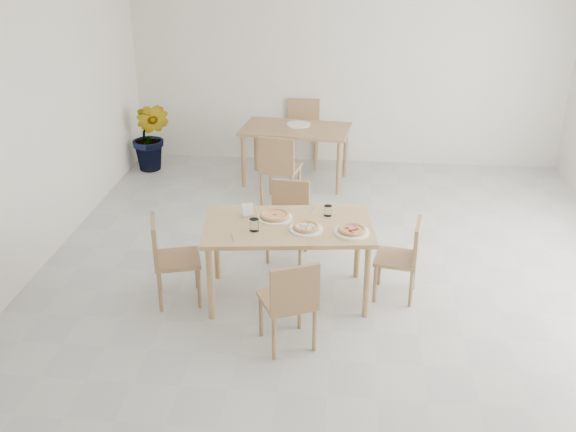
# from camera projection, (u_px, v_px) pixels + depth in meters

# --- Properties ---
(main_table) EXTENTS (1.61, 1.03, 0.75)m
(main_table) POSITION_uv_depth(u_px,v_px,m) (288.00, 232.00, 6.09)
(main_table) COLOR tan
(main_table) RESTS_ON ground
(chair_south) EXTENTS (0.54, 0.54, 0.82)m
(chair_south) POSITION_uv_depth(u_px,v_px,m) (290.00, 299.00, 5.42)
(chair_south) COLOR #A08150
(chair_south) RESTS_ON ground
(chair_north) EXTENTS (0.43, 0.43, 0.80)m
(chair_north) POSITION_uv_depth(u_px,v_px,m) (289.00, 214.00, 6.96)
(chair_north) COLOR #A08150
(chair_north) RESTS_ON ground
(chair_west) EXTENTS (0.51, 0.51, 0.83)m
(chair_west) POSITION_uv_depth(u_px,v_px,m) (168.00, 254.00, 6.11)
(chair_west) COLOR #A08150
(chair_west) RESTS_ON ground
(chair_east) EXTENTS (0.44, 0.44, 0.78)m
(chair_east) POSITION_uv_depth(u_px,v_px,m) (405.00, 254.00, 6.18)
(chair_east) COLOR #A08150
(chair_east) RESTS_ON ground
(plate_margherita) EXTENTS (0.33, 0.33, 0.02)m
(plate_margherita) POSITION_uv_depth(u_px,v_px,m) (275.00, 218.00, 6.17)
(plate_margherita) COLOR white
(plate_margherita) RESTS_ON main_table
(plate_mushroom) EXTENTS (0.30, 0.30, 0.02)m
(plate_mushroom) POSITION_uv_depth(u_px,v_px,m) (306.00, 229.00, 5.95)
(plate_mushroom) COLOR white
(plate_mushroom) RESTS_ON main_table
(plate_pepperoni) EXTENTS (0.31, 0.31, 0.02)m
(plate_pepperoni) POSITION_uv_depth(u_px,v_px,m) (352.00, 232.00, 5.90)
(plate_pepperoni) COLOR white
(plate_pepperoni) RESTS_ON main_table
(pizza_margherita) EXTENTS (0.31, 0.31, 0.03)m
(pizza_margherita) POSITION_uv_depth(u_px,v_px,m) (275.00, 215.00, 6.16)
(pizza_margherita) COLOR #EEB070
(pizza_margherita) RESTS_ON plate_margherita
(pizza_mushroom) EXTENTS (0.31, 0.31, 0.03)m
(pizza_mushroom) POSITION_uv_depth(u_px,v_px,m) (306.00, 227.00, 5.94)
(pizza_mushroom) COLOR #EEB070
(pizza_mushroom) RESTS_ON plate_mushroom
(pizza_pepperoni) EXTENTS (0.32, 0.32, 0.03)m
(pizza_pepperoni) POSITION_uv_depth(u_px,v_px,m) (352.00, 230.00, 5.89)
(pizza_pepperoni) COLOR #EEB070
(pizza_pepperoni) RESTS_ON plate_pepperoni
(tumbler_a) EXTENTS (0.08, 0.08, 0.11)m
(tumbler_a) POSITION_uv_depth(u_px,v_px,m) (254.00, 225.00, 5.92)
(tumbler_a) COLOR white
(tumbler_a) RESTS_ON main_table
(tumbler_b) EXTENTS (0.07, 0.07, 0.10)m
(tumbler_b) POSITION_uv_depth(u_px,v_px,m) (328.00, 211.00, 6.21)
(tumbler_b) COLOR white
(tumbler_b) RESTS_ON main_table
(napkin_holder) EXTENTS (0.12, 0.10, 0.13)m
(napkin_holder) POSITION_uv_depth(u_px,v_px,m) (247.00, 210.00, 6.20)
(napkin_holder) COLOR silver
(napkin_holder) RESTS_ON main_table
(fork_a) EXTENTS (0.04, 0.17, 0.01)m
(fork_a) POSITION_uv_depth(u_px,v_px,m) (312.00, 212.00, 6.30)
(fork_a) COLOR silver
(fork_a) RESTS_ON main_table
(fork_b) EXTENTS (0.07, 0.16, 0.01)m
(fork_b) POSITION_uv_depth(u_px,v_px,m) (233.00, 238.00, 5.80)
(fork_b) COLOR silver
(fork_b) RESTS_ON main_table
(second_table) EXTENTS (1.47, 0.94, 0.75)m
(second_table) POSITION_uv_depth(u_px,v_px,m) (296.00, 134.00, 8.79)
(second_table) COLOR #A08150
(second_table) RESTS_ON ground
(chair_back_s) EXTENTS (0.51, 0.51, 0.89)m
(chair_back_s) POSITION_uv_depth(u_px,v_px,m) (279.00, 165.00, 8.15)
(chair_back_s) COLOR #A08150
(chair_back_s) RESTS_ON ground
(chair_back_n) EXTENTS (0.46, 0.46, 0.91)m
(chair_back_n) POSITION_uv_depth(u_px,v_px,m) (303.00, 128.00, 9.51)
(chair_back_n) COLOR #A08150
(chair_back_n) RESTS_ON ground
(plate_empty) EXTENTS (0.31, 0.31, 0.02)m
(plate_empty) POSITION_uv_depth(u_px,v_px,m) (299.00, 124.00, 8.85)
(plate_empty) COLOR white
(plate_empty) RESTS_ON second_table
(potted_plant) EXTENTS (0.61, 0.53, 0.98)m
(potted_plant) POSITION_uv_depth(u_px,v_px,m) (151.00, 136.00, 9.26)
(potted_plant) COLOR #1C5F23
(potted_plant) RESTS_ON ground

